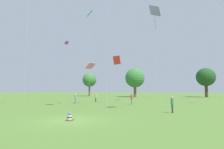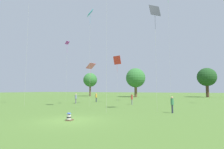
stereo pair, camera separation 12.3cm
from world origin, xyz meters
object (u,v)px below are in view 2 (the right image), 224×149
Objects in this scene: person_standing_0 at (172,103)px; kite_0 at (117,61)px; distant_tree_2 at (207,77)px; distant_tree_0 at (90,80)px; person_standing_3 at (132,98)px; kite_5 at (91,66)px; kite_3 at (155,13)px; distant_tree_1 at (136,78)px; person_standing_2 at (96,97)px; kite_7 at (67,46)px; person_standing_1 at (76,98)px; seated_toddler at (69,117)px; kite_1 at (90,15)px.

person_standing_0 is 15.32m from kite_0.
distant_tree_2 is (16.15, 33.45, -1.13)m from kite_0.
person_standing_3 is at bearing -49.21° from distant_tree_0.
person_standing_3 is 0.25× the size of kite_5.
distant_tree_0 is (-18.78, 30.64, -0.11)m from kite_5.
kite_3 is at bearing -100.37° from distant_tree_2.
distant_tree_0 is 17.30m from distant_tree_1.
person_standing_2 is at bearing 48.95° from kite_0.
kite_7 is 1.44× the size of distant_tree_0.
person_standing_0 is 0.14× the size of kite_3.
kite_3 is 1.75× the size of kite_5.
kite_3 is at bearing 37.23° from person_standing_3.
person_standing_2 is at bearing -109.41° from person_standing_3.
distant_tree_1 is at bearing -115.96° from kite_5.
person_standing_1 is 12.48m from kite_7.
distant_tree_0 is at bearing -170.07° from distant_tree_2.
seated_toddler is 25.53m from kite_7.
kite_5 reaches higher than person_standing_0.
person_standing_2 is 1.02× the size of person_standing_3.
distant_tree_0 is (-20.56, 33.89, -6.95)m from kite_1.
kite_7 is 1.34× the size of distant_tree_2.
kite_5 is at bearing -68.88° from person_standing_1.
kite_5 is at bearing -58.49° from distant_tree_0.
person_standing_2 is 19.00m from kite_3.
distant_tree_1 is (-7.92, 43.47, 5.82)m from seated_toddler.
kite_5 is at bearing 60.61° from person_standing_0.
kite_0 is at bearing -50.93° from distant_tree_0.
seated_toddler is 13.82m from kite_3.
distant_tree_1 is at bearing -20.80° from kite_0.
distant_tree_1 reaches higher than kite_5.
person_standing_0 is at bearing 47.55° from seated_toddler.
distant_tree_0 is 38.50m from distant_tree_2.
person_standing_0 is 0.25× the size of kite_5.
distant_tree_0 is 0.93× the size of distant_tree_2.
distant_tree_2 is at bearing 19.49° from distant_tree_1.
distant_tree_2 is at bearing 162.61° from person_standing_3.
kite_7 reaches higher than kite_3.
distant_tree_2 reaches higher than person_standing_3.
kite_0 is at bearing 40.76° from person_standing_0.
kite_5 reaches higher than person_standing_2.
person_standing_0 is at bearing 125.88° from kite_5.
kite_7 is (-6.68, -0.40, 10.22)m from person_standing_2.
kite_1 reaches higher than kite_3.
kite_5 is (-1.77, 3.26, -6.84)m from kite_1.
kite_3 reaches higher than seated_toddler.
distant_tree_1 is at bearing 7.24° from person_standing_2.
kite_7 is (-14.70, 17.77, 10.96)m from seated_toddler.
person_standing_2 is 0.20× the size of kite_0.
seated_toddler is at bearing 135.21° from person_standing_0.
kite_0 is at bearing 173.32° from kite_1.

